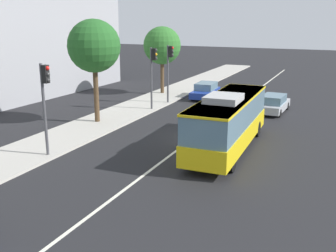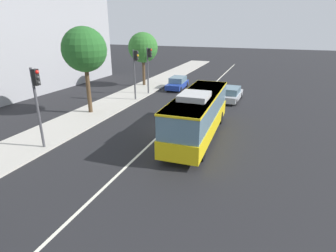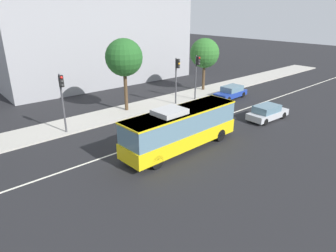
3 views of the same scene
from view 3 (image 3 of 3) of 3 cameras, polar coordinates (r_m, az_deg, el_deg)
ground_plane at (r=25.98m, az=0.68°, el=-1.54°), size 160.00×160.00×0.00m
sidewalk_kerb at (r=31.62m, az=-8.51°, el=2.62°), size 80.00×3.98×0.14m
lane_centre_line at (r=25.97m, az=0.68°, el=-1.52°), size 76.00×0.16×0.01m
transit_bus at (r=22.63m, az=2.48°, el=-0.17°), size 10.06×2.76×3.46m
sedan_silver at (r=30.69m, az=18.30°, el=2.46°), size 4.58×2.02×1.46m
sedan_blue_ahead at (r=37.19m, az=11.84°, el=6.30°), size 4.57×2.00×1.46m
traffic_light_near_corner at (r=34.92m, az=5.51°, el=10.47°), size 0.34×0.62×5.20m
traffic_light_mid_block at (r=32.99m, az=1.71°, el=9.92°), size 0.34×0.62×5.20m
traffic_light_far_corner at (r=26.34m, az=-19.41°, el=5.76°), size 0.32×0.62×5.20m
street_tree_kerbside_left at (r=30.85m, az=-8.33°, el=12.67°), size 3.73×3.73×7.46m
street_tree_kerbside_right at (r=39.40m, az=6.95°, el=13.52°), size 3.70×3.70×6.70m
office_block_background at (r=47.98m, az=-15.12°, el=18.77°), size 26.96×16.76×17.00m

